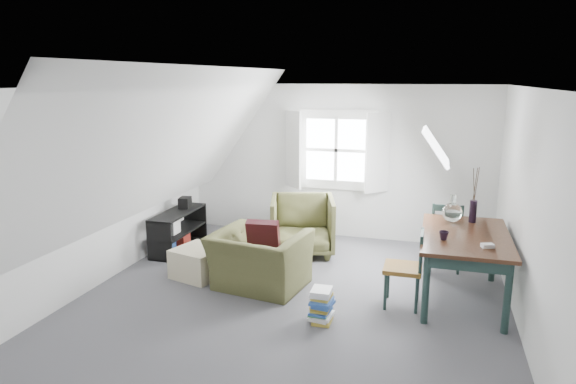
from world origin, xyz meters
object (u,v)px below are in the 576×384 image
(ottoman, at_px, (199,262))
(media_shelf, at_px, (177,233))
(dining_table, at_px, (465,243))
(armchair_near, at_px, (260,287))
(dining_chair_near, at_px, (406,267))
(magazine_stack, at_px, (322,306))
(dining_chair_far, at_px, (446,235))
(armchair_far, at_px, (302,252))

(ottoman, relative_size, media_shelf, 0.50)
(media_shelf, bearing_deg, dining_table, -14.17)
(ottoman, distance_m, media_shelf, 1.19)
(armchair_near, height_order, dining_table, dining_table)
(dining_chair_near, bearing_deg, magazine_stack, -46.45)
(armchair_near, distance_m, ottoman, 0.93)
(dining_chair_far, height_order, media_shelf, dining_chair_far)
(dining_chair_near, height_order, magazine_stack, dining_chair_near)
(dining_chair_far, height_order, dining_chair_near, dining_chair_far)
(dining_chair_far, relative_size, dining_chair_near, 1.06)
(armchair_far, relative_size, media_shelf, 0.81)
(dining_table, relative_size, dining_chair_far, 1.71)
(armchair_near, height_order, ottoman, ottoman)
(ottoman, relative_size, magazine_stack, 1.59)
(armchair_far, height_order, dining_chair_near, dining_chair_near)
(dining_table, distance_m, media_shelf, 4.21)
(armchair_far, xyz_separation_m, dining_chair_far, (2.06, -0.12, 0.50))
(dining_chair_far, relative_size, media_shelf, 0.82)
(armchair_far, bearing_deg, magazine_stack, -85.62)
(armchair_near, bearing_deg, magazine_stack, 152.69)
(armchair_near, xyz_separation_m, media_shelf, (-1.69, 1.01, 0.27))
(dining_table, bearing_deg, armchair_far, 155.95)
(dining_chair_far, bearing_deg, dining_chair_near, 61.51)
(armchair_far, distance_m, media_shelf, 1.94)
(magazine_stack, bearing_deg, dining_chair_far, 57.31)
(dining_chair_far, relative_size, magazine_stack, 2.60)
(armchair_near, bearing_deg, dining_chair_near, -172.20)
(armchair_far, height_order, ottoman, armchair_far)
(armchair_far, xyz_separation_m, ottoman, (-1.08, -1.31, 0.20))
(armchair_near, distance_m, dining_chair_far, 2.64)
(dining_chair_near, bearing_deg, armchair_near, -85.80)
(armchair_near, relative_size, dining_chair_near, 1.22)
(dining_table, xyz_separation_m, media_shelf, (-4.12, 0.69, -0.44))
(armchair_near, distance_m, dining_table, 2.56)
(ottoman, bearing_deg, armchair_far, 50.42)
(media_shelf, bearing_deg, ottoman, -52.86)
(magazine_stack, bearing_deg, armchair_near, 143.85)
(armchair_far, bearing_deg, media_shelf, 177.09)
(armchair_far, relative_size, dining_table, 0.58)
(media_shelf, xyz_separation_m, magazine_stack, (2.65, -1.71, -0.09))
(dining_table, bearing_deg, magazine_stack, -143.25)
(ottoman, xyz_separation_m, dining_chair_near, (2.70, -0.16, 0.28))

